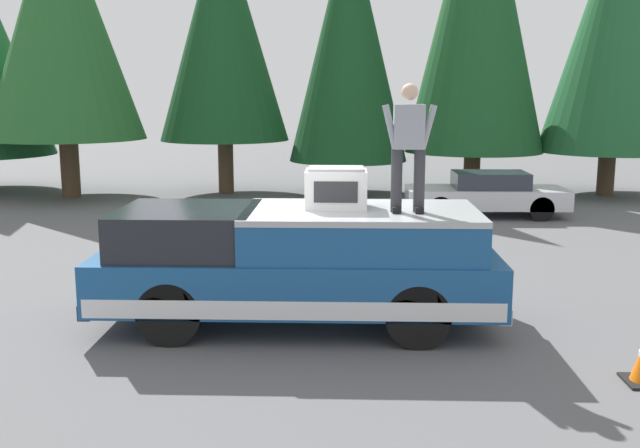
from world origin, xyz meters
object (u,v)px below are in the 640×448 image
(compressor_unit, at_px, (336,188))
(parked_car_silver, at_px, (487,194))
(person_on_truck_bed, at_px, (409,144))
(pickup_truck, at_px, (298,264))

(compressor_unit, bearing_deg, parked_car_silver, -23.09)
(person_on_truck_bed, relative_size, parked_car_silver, 0.41)
(pickup_truck, distance_m, parked_car_silver, 10.16)
(parked_car_silver, bearing_deg, pickup_truck, 154.50)
(compressor_unit, bearing_deg, person_on_truck_bed, -110.32)
(person_on_truck_bed, distance_m, parked_car_silver, 10.01)
(pickup_truck, relative_size, compressor_unit, 6.60)
(person_on_truck_bed, bearing_deg, pickup_truck, 81.98)
(pickup_truck, distance_m, person_on_truck_bed, 2.25)
(person_on_truck_bed, height_order, parked_car_silver, person_on_truck_bed)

